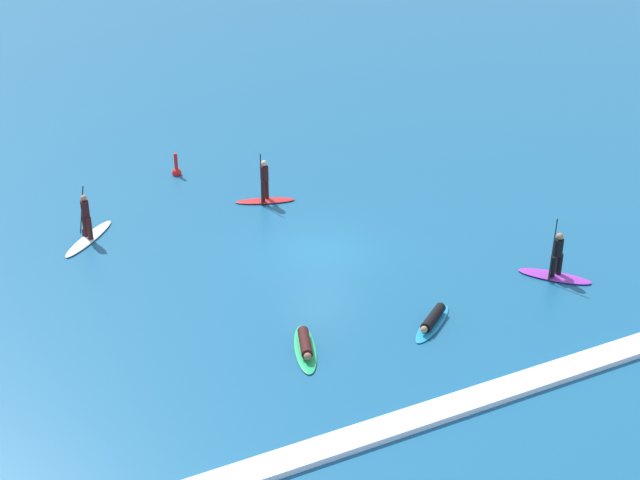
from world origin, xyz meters
TOP-DOWN VIEW (x-y plane):
  - ground_plane at (0.00, 0.00)m, footprint 120.00×120.00m
  - surfer_on_white_board at (-7.52, 4.84)m, footprint 2.68×2.74m
  - surfer_on_purple_board at (6.62, -5.45)m, footprint 2.25×2.42m
  - surfer_on_green_board at (-3.30, -5.63)m, footprint 1.55×2.78m
  - surfer_on_red_board at (-0.09, 4.99)m, footprint 2.52×1.40m
  - surfer_on_blue_board at (1.05, -6.14)m, footprint 2.42×2.02m
  - marker_buoy at (-2.49, 9.32)m, footprint 0.42×0.42m
  - wave_crest at (0.00, -10.14)m, footprint 20.41×0.90m

SIDE VIEW (x-z plane):
  - ground_plane at x=0.00m, z-range 0.00..0.00m
  - wave_crest at x=0.00m, z-range 0.00..0.18m
  - surfer_on_green_board at x=-3.30m, z-range -0.06..0.38m
  - surfer_on_blue_board at x=1.05m, z-range -0.04..0.38m
  - marker_buoy at x=-2.49m, z-range -0.36..0.77m
  - surfer_on_purple_board at x=6.62m, z-range -0.74..1.60m
  - surfer_on_white_board at x=-7.52m, z-range -0.65..1.54m
  - surfer_on_red_board at x=-0.09m, z-range -0.56..1.67m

